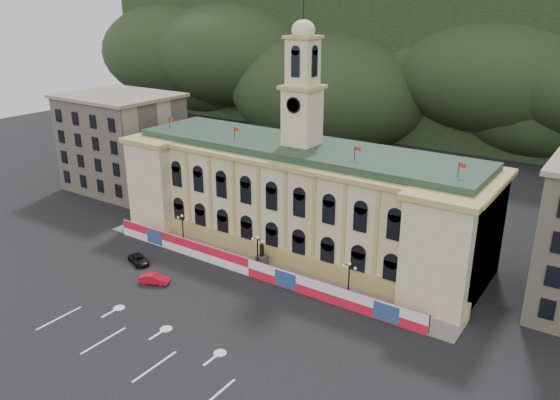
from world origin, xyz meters
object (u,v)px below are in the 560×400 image
Objects in this scene: lamp_center at (258,250)px; black_suv at (139,260)px; statue at (262,260)px; red_sedan at (154,279)px.

black_suv is (-15.15, -7.87, -2.49)m from lamp_center.
statue reaches higher than red_sedan.
red_sedan is (-8.98, -10.77, -2.41)m from lamp_center.
statue is 14.81m from red_sedan.
statue is 0.87× the size of red_sedan.
red_sedan is 6.82m from black_suv.
statue reaches higher than black_suv.
red_sedan reaches higher than black_suv.
black_suv is (-6.17, 2.90, -0.09)m from red_sedan.
lamp_center is at bearing -43.41° from black_suv.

